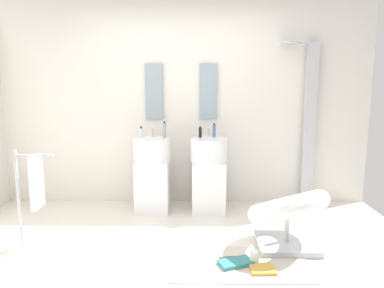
% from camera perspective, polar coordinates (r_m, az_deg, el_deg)
% --- Properties ---
extents(ground_plane, '(4.80, 3.60, 0.04)m').
position_cam_1_polar(ground_plane, '(3.40, -2.79, -17.98)').
color(ground_plane, silver).
extents(rear_partition, '(4.80, 0.10, 2.60)m').
position_cam_1_polar(rear_partition, '(4.66, -1.67, 6.51)').
color(rear_partition, silver).
rests_on(rear_partition, ground_plane).
extents(pedestal_sink_left, '(0.44, 0.44, 1.00)m').
position_cam_1_polar(pedestal_sink_left, '(4.42, -6.30, -4.59)').
color(pedestal_sink_left, white).
rests_on(pedestal_sink_left, ground_plane).
extents(pedestal_sink_right, '(0.44, 0.44, 1.00)m').
position_cam_1_polar(pedestal_sink_right, '(4.39, 2.66, -4.65)').
color(pedestal_sink_right, white).
rests_on(pedestal_sink_right, ground_plane).
extents(vanity_mirror_left, '(0.22, 0.03, 0.69)m').
position_cam_1_polar(vanity_mirror_left, '(4.62, -6.02, 8.25)').
color(vanity_mirror_left, '#8C9EA8').
extents(vanity_mirror_right, '(0.22, 0.03, 0.69)m').
position_cam_1_polar(vanity_mirror_right, '(4.59, 2.62, 8.28)').
color(vanity_mirror_right, '#8C9EA8').
extents(shower_column, '(0.49, 0.24, 2.05)m').
position_cam_1_polar(shower_column, '(4.77, 17.94, 3.46)').
color(shower_column, '#B7BABF').
rests_on(shower_column, ground_plane).
extents(lounge_chair, '(1.09, 1.09, 0.65)m').
position_cam_1_polar(lounge_chair, '(3.58, 14.91, -10.35)').
color(lounge_chair, '#B7BABF').
rests_on(lounge_chair, ground_plane).
extents(towel_rack, '(0.37, 0.22, 0.95)m').
position_cam_1_polar(towel_rack, '(3.66, -23.82, -5.82)').
color(towel_rack, '#B7BABF').
rests_on(towel_rack, ground_plane).
extents(area_rug, '(1.19, 0.65, 0.01)m').
position_cam_1_polar(area_rug, '(3.31, 7.44, -18.29)').
color(area_rug, beige).
rests_on(area_rug, ground_plane).
extents(magazine_teal, '(0.33, 0.25, 0.03)m').
position_cam_1_polar(magazine_teal, '(3.28, 6.95, -18.18)').
color(magazine_teal, teal).
rests_on(magazine_teal, area_rug).
extents(magazine_charcoal, '(0.27, 0.17, 0.02)m').
position_cam_1_polar(magazine_charcoal, '(3.32, 6.79, -17.92)').
color(magazine_charcoal, '#38383D').
rests_on(magazine_charcoal, area_rug).
extents(magazine_ochre, '(0.21, 0.18, 0.02)m').
position_cam_1_polar(magazine_ochre, '(3.23, 11.12, -18.89)').
color(magazine_ochre, gold).
rests_on(magazine_ochre, area_rug).
extents(coffee_mug, '(0.08, 0.08, 0.11)m').
position_cam_1_polar(coffee_mug, '(3.31, 9.84, -17.23)').
color(coffee_mug, white).
rests_on(coffee_mug, area_rug).
extents(soap_bottle_clear, '(0.04, 0.04, 0.13)m').
position_cam_1_polar(soap_bottle_clear, '(4.43, -8.07, 1.84)').
color(soap_bottle_clear, silver).
rests_on(soap_bottle_clear, pedestal_sink_left).
extents(soap_bottle_black, '(0.04, 0.04, 0.14)m').
position_cam_1_polar(soap_bottle_black, '(4.37, 1.31, 1.86)').
color(soap_bottle_black, black).
rests_on(soap_bottle_black, pedestal_sink_right).
extents(soap_bottle_grey, '(0.04, 0.04, 0.20)m').
position_cam_1_polar(soap_bottle_grey, '(4.33, -4.39, 2.18)').
color(soap_bottle_grey, '#99999E').
rests_on(soap_bottle_grey, pedestal_sink_left).
extents(soap_bottle_blue, '(0.04, 0.04, 0.17)m').
position_cam_1_polar(soap_bottle_blue, '(4.39, 3.52, 2.11)').
color(soap_bottle_blue, '#4C72B7').
rests_on(soap_bottle_blue, pedestal_sink_right).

